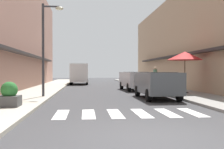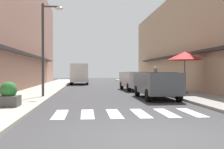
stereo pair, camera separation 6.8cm
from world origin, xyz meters
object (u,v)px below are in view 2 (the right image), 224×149
cafe_umbrella (185,56)px  pedestrian_walking_near (155,76)px  parked_car_mid (135,79)px  delivery_van (80,72)px  street_lamp (46,40)px  parked_car_near (156,82)px  planter_corner (9,95)px

cafe_umbrella → pedestrian_walking_near: bearing=94.5°
parked_car_mid → delivery_van: (-4.64, 10.62, 0.48)m
parked_car_mid → pedestrian_walking_near: pedestrian_walking_near is taller
street_lamp → pedestrian_walking_near: 11.17m
pedestrian_walking_near → cafe_umbrella: bearing=123.9°
delivery_van → pedestrian_walking_near: 11.39m
parked_car_near → pedestrian_walking_near: size_ratio=2.45×
delivery_van → cafe_umbrella: size_ratio=2.02×
delivery_van → street_lamp: bearing=-95.0°
parked_car_near → parked_car_mid: (0.00, 6.75, 0.00)m
parked_car_mid → street_lamp: street_lamp is taller
planter_corner → street_lamp: bearing=78.9°
parked_car_near → street_lamp: bearing=172.7°
street_lamp → pedestrian_walking_near: (8.11, 7.36, -2.22)m
parked_car_near → delivery_van: (-4.64, 17.37, 0.48)m
parked_car_mid → planter_corner: size_ratio=4.59×
delivery_van → cafe_umbrella: cafe_umbrella is taller
street_lamp → planter_corner: bearing=-101.1°
parked_car_near → delivery_van: 17.98m
planter_corner → pedestrian_walking_near: bearing=52.6°
delivery_van → planter_corner: 21.11m
street_lamp → delivery_van: bearing=85.0°
cafe_umbrella → planter_corner: (-9.42, -5.96, -1.95)m
pedestrian_walking_near → parked_car_near: bearing=105.4°
parked_car_mid → street_lamp: 8.85m
parked_car_mid → delivery_van: size_ratio=0.84×
parked_car_mid → street_lamp: size_ratio=0.88×
cafe_umbrella → planter_corner: 11.32m
parked_car_mid → cafe_umbrella: 5.29m
parked_car_near → cafe_umbrella: 3.77m
street_lamp → cafe_umbrella: street_lamp is taller
parked_car_near → parked_car_mid: size_ratio=0.97×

